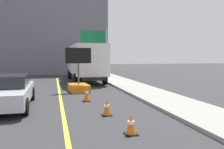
% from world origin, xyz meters
% --- Properties ---
extents(lane_center_stripe, '(0.14, 36.00, 0.01)m').
position_xyz_m(lane_center_stripe, '(0.00, 6.00, 0.00)').
color(lane_center_stripe, yellow).
rests_on(lane_center_stripe, ground).
extents(arrow_board_trailer, '(1.60, 1.90, 2.70)m').
position_xyz_m(arrow_board_trailer, '(1.17, 14.69, 0.48)').
color(arrow_board_trailer, orange).
rests_on(arrow_board_trailer, ground).
extents(box_truck, '(2.69, 8.00, 3.10)m').
position_xyz_m(box_truck, '(2.37, 20.26, 1.72)').
color(box_truck, black).
rests_on(box_truck, ground).
extents(pickup_car, '(2.09, 4.85, 1.38)m').
position_xyz_m(pickup_car, '(-2.30, 10.83, 0.70)').
color(pickup_car, silver).
rests_on(pickup_car, ground).
extents(highway_guide_sign, '(2.79, 0.18, 5.00)m').
position_xyz_m(highway_guide_sign, '(4.33, 24.54, 3.42)').
color(highway_guide_sign, gray).
rests_on(highway_guide_sign, ground).
extents(far_building_block, '(16.13, 6.53, 10.91)m').
position_xyz_m(far_building_block, '(-1.94, 31.54, 5.46)').
color(far_building_block, slate).
rests_on(far_building_block, ground).
extents(traffic_cone_mid_lane, '(0.36, 0.36, 0.61)m').
position_xyz_m(traffic_cone_mid_lane, '(1.77, 6.16, 0.30)').
color(traffic_cone_mid_lane, black).
rests_on(traffic_cone_mid_lane, ground).
extents(traffic_cone_far_lane, '(0.36, 0.36, 0.63)m').
position_xyz_m(traffic_cone_far_lane, '(1.57, 8.43, 0.31)').
color(traffic_cone_far_lane, black).
rests_on(traffic_cone_far_lane, ground).
extents(traffic_cone_curbside, '(0.36, 0.36, 0.76)m').
position_xyz_m(traffic_cone_curbside, '(1.23, 11.39, 0.38)').
color(traffic_cone_curbside, black).
rests_on(traffic_cone_curbside, ground).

